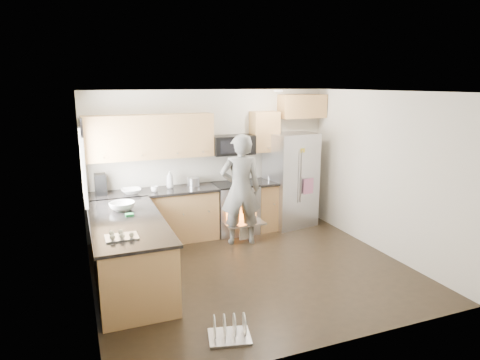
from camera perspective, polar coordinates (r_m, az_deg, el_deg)
name	(u,v)px	position (r m, az deg, el deg)	size (l,w,h in m)	color
ground	(253,271)	(6.47, 1.80, -11.97)	(4.50, 4.50, 0.00)	black
room_shell	(251,159)	(5.97, 1.52, 2.79)	(4.54, 4.04, 2.62)	beige
back_cabinet_run	(184,185)	(7.56, -7.51, -0.68)	(4.45, 0.64, 2.50)	#A37941
peninsula	(129,252)	(6.10, -14.64, -9.24)	(0.96, 2.36, 1.04)	#A37941
stove_range	(235,197)	(7.85, -0.69, -2.23)	(0.76, 0.97, 1.79)	#B7B7BC
refrigerator	(291,180)	(8.26, 6.76, 0.04)	(0.98, 0.83, 1.80)	#B7B7BC
person	(241,190)	(7.23, 0.08, -1.29)	(0.69, 0.45, 1.90)	slate
dish_rack	(229,332)	(4.92, -1.41, -19.57)	(0.52, 0.45, 0.28)	#B7B7BC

